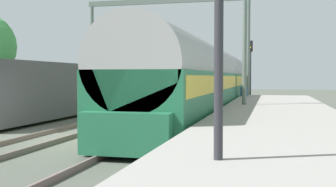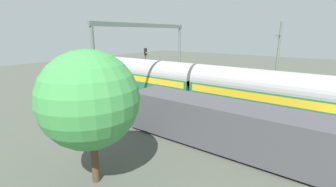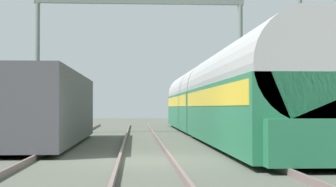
# 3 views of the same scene
# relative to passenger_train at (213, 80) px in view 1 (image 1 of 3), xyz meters

# --- Properties ---
(ground) EXTENTS (120.00, 120.00, 0.00)m
(ground) POSITION_rel_passenger_train_xyz_m (-3.86, -12.81, -1.97)
(ground) COLOR #4D5147
(track_west) EXTENTS (1.52, 60.00, 0.16)m
(track_west) POSITION_rel_passenger_train_xyz_m (-3.86, -12.81, -1.89)
(track_west) COLOR #705C59
(track_west) RESTS_ON ground
(track_east) EXTENTS (1.52, 60.00, 0.16)m
(track_east) POSITION_rel_passenger_train_xyz_m (0.00, -12.81, -1.89)
(track_east) COLOR #705C59
(track_east) RESTS_ON ground
(platform) EXTENTS (4.40, 28.00, 0.90)m
(platform) POSITION_rel_passenger_train_xyz_m (3.82, -10.81, -1.52)
(platform) COLOR gray
(platform) RESTS_ON ground
(passenger_train) EXTENTS (2.93, 32.85, 3.82)m
(passenger_train) POSITION_rel_passenger_train_xyz_m (0.00, 0.00, 0.00)
(passenger_train) COLOR #236B47
(passenger_train) RESTS_ON ground
(freight_car) EXTENTS (2.80, 13.00, 2.70)m
(freight_car) POSITION_rel_passenger_train_xyz_m (-7.73, -6.23, -0.50)
(freight_car) COLOR #47474C
(freight_car) RESTS_ON ground
(person_crossing) EXTENTS (0.46, 0.36, 1.73)m
(person_crossing) POSITION_rel_passenger_train_xyz_m (1.86, 1.30, -0.94)
(person_crossing) COLOR #2E2E2E
(person_crossing) RESTS_ON ground
(railway_signal_far) EXTENTS (0.36, 0.30, 5.11)m
(railway_signal_far) POSITION_rel_passenger_train_xyz_m (1.92, 8.54, 1.29)
(railway_signal_far) COLOR #2D2D33
(railway_signal_far) RESTS_ON ground
(catenary_gantry) EXTENTS (12.13, 0.28, 7.86)m
(catenary_gantry) POSITION_rel_passenger_train_xyz_m (-3.86, 3.36, 3.63)
(catenary_gantry) COLOR slate
(catenary_gantry) RESTS_ON ground
(catenary_pole_east_mid) EXTENTS (1.90, 0.20, 8.00)m
(catenary_pole_east_mid) POSITION_rel_passenger_train_xyz_m (2.35, -7.07, 2.18)
(catenary_pole_east_mid) COLOR slate
(catenary_pole_east_mid) RESTS_ON ground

